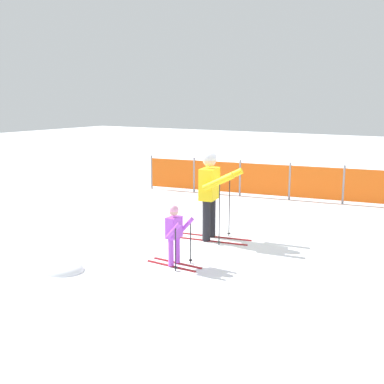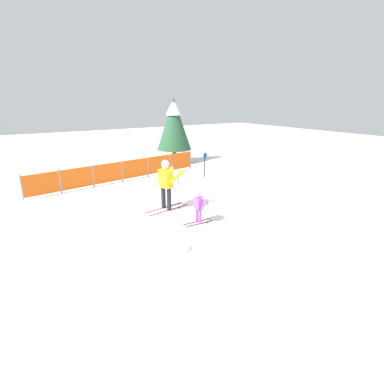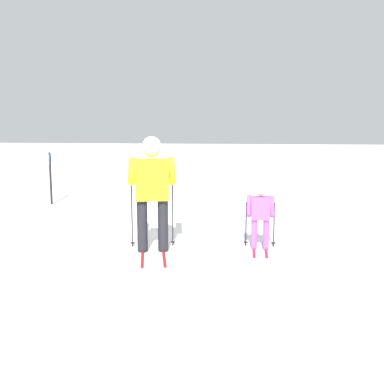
% 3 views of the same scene
% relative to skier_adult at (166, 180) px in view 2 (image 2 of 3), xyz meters
% --- Properties ---
extents(ground_plane, '(60.00, 60.00, 0.00)m').
position_rel_skier_adult_xyz_m(ground_plane, '(-0.01, 0.16, -1.09)').
color(ground_plane, white).
extents(skier_adult, '(1.76, 0.86, 1.82)m').
position_rel_skier_adult_xyz_m(skier_adult, '(0.00, 0.00, 0.00)').
color(skier_adult, maroon).
rests_on(skier_adult, ground_plane).
extents(skier_child, '(1.01, 0.52, 1.07)m').
position_rel_skier_adult_xyz_m(skier_child, '(0.25, -1.70, -0.48)').
color(skier_child, maroon).
rests_on(skier_child, ground_plane).
extents(safety_fence, '(8.76, 1.40, 1.07)m').
position_rel_skier_adult_xyz_m(safety_fence, '(-0.01, 4.60, -0.56)').
color(safety_fence, gray).
rests_on(safety_fence, ground_plane).
extents(conifer_far, '(2.12, 2.12, 3.94)m').
position_rel_skier_adult_xyz_m(conifer_far, '(4.34, 7.15, 1.34)').
color(conifer_far, '#4C3823').
rests_on(conifer_far, ground_plane).
extents(trail_marker, '(0.28, 0.08, 1.26)m').
position_rel_skier_adult_xyz_m(trail_marker, '(3.87, 3.15, -0.31)').
color(trail_marker, black).
rests_on(trail_marker, ground_plane).
extents(snow_mound, '(0.78, 0.66, 0.31)m').
position_rel_skier_adult_xyz_m(snow_mound, '(-1.24, -2.90, -1.09)').
color(snow_mound, white).
rests_on(snow_mound, ground_plane).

